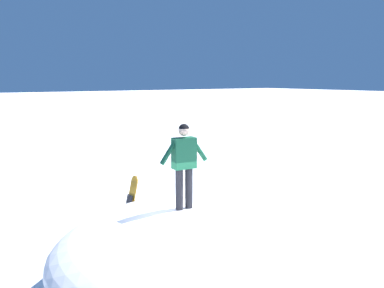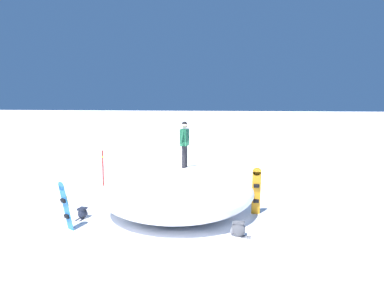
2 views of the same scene
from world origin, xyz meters
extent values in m
ellipsoid|color=white|center=(-0.18, 0.40, 0.80)|extent=(5.92, 6.26, 1.60)
cylinder|color=black|center=(-0.38, 0.30, 1.98)|extent=(0.14, 0.14, 0.77)
cylinder|color=black|center=(-0.40, 0.10, 1.98)|extent=(0.14, 0.14, 0.77)
cube|color=#195638|center=(-0.39, 0.20, 2.65)|extent=(0.26, 0.44, 0.57)
sphere|color=beige|center=(-0.39, 0.20, 3.07)|extent=(0.21, 0.21, 0.21)
cylinder|color=#195638|center=(-0.36, 0.50, 2.70)|extent=(0.12, 0.37, 0.48)
cylinder|color=#195638|center=(-0.42, -0.10, 2.70)|extent=(0.12, 0.37, 0.48)
sphere|color=black|center=(-0.39, 0.20, 3.09)|extent=(0.20, 0.20, 0.20)
cube|color=orange|center=(-2.86, 0.20, 0.78)|extent=(0.31, 0.39, 1.56)
cylinder|color=orange|center=(-2.87, 0.38, 1.56)|extent=(0.30, 0.10, 0.29)
cube|color=black|center=(-2.86, 0.21, 1.06)|extent=(0.25, 0.11, 0.38)
cube|color=black|center=(-2.87, 0.31, 1.06)|extent=(0.19, 0.10, 0.12)
cube|color=black|center=(-2.86, 0.18, 0.50)|extent=(0.19, 0.10, 0.12)
ellipsoid|color=#4C4C51|center=(-2.34, 2.30, 0.23)|extent=(0.42, 0.25, 0.46)
ellipsoid|color=slate|center=(-2.16, 2.29, 0.16)|extent=(0.13, 0.18, 0.22)
cube|color=#4C4C51|center=(-2.34, 2.30, 0.43)|extent=(0.35, 0.21, 0.06)
cylinder|color=#4C4C51|center=(-2.56, 2.38, 0.01)|extent=(0.29, 0.06, 0.04)
cylinder|color=#4C4C51|center=(-2.57, 2.25, 0.01)|extent=(0.29, 0.06, 0.04)
camera|label=1|loc=(5.72, -3.75, 4.00)|focal=37.93mm
camera|label=2|loc=(-2.63, 12.63, 3.92)|focal=34.57mm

